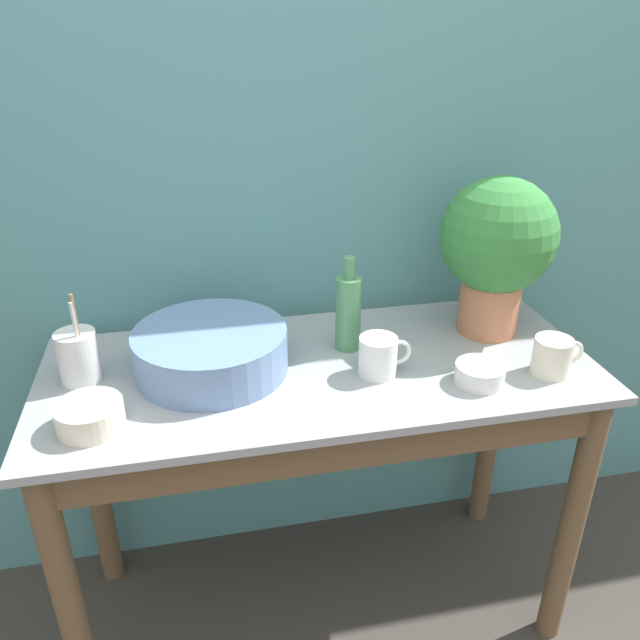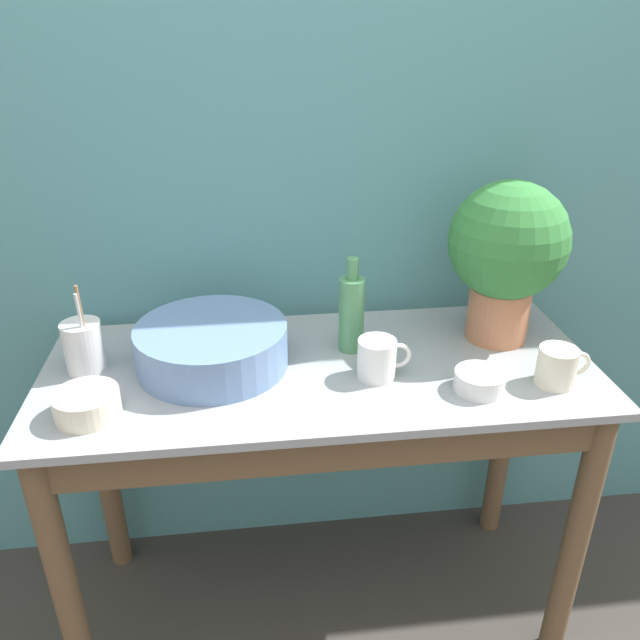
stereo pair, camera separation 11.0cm
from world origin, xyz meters
The scene contains 10 objects.
wall_back centered at (0.00, 0.61, 1.20)m, with size 6.00×0.05×2.40m.
counter_table centered at (0.00, 0.25, 0.62)m, with size 1.30×0.55×0.79m.
potted_plant centered at (0.46, 0.36, 1.03)m, with size 0.29×0.29×0.40m.
bowl_wash_large centered at (-0.25, 0.31, 0.84)m, with size 0.35×0.35×0.10m.
bottle_tall centered at (0.09, 0.35, 0.89)m, with size 0.06×0.06×0.24m.
mug_white centered at (0.12, 0.21, 0.84)m, with size 0.12×0.09×0.09m.
mug_cream centered at (0.51, 0.13, 0.84)m, with size 0.12×0.09×0.09m.
bowl_small_enamel_white centered at (0.33, 0.13, 0.82)m, with size 0.11×0.11×0.04m.
bowl_small_cream centered at (-0.50, 0.13, 0.82)m, with size 0.13×0.13×0.06m.
utensil_cup centered at (-0.54, 0.32, 0.85)m, with size 0.09×0.09×0.22m.
Camera 1 is at (-0.26, -0.96, 1.54)m, focal length 35.00 mm.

